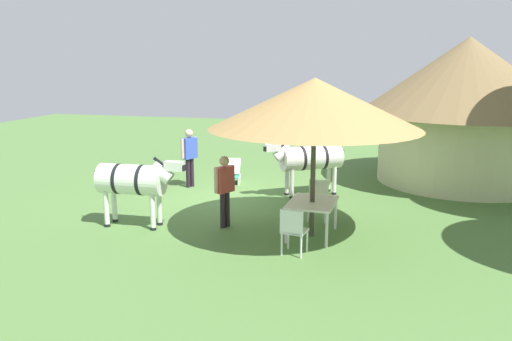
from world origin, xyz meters
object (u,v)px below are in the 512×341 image
standing_watcher (189,152)px  striped_lounge_chair (231,174)px  patio_dining_table (312,205)px  zebra_by_umbrella (309,159)px  patio_chair_east_end (293,228)px  zebra_nearest_camera (134,181)px  thatched_hut (465,102)px  shade_umbrella (315,103)px  guest_beside_umbrella (225,185)px  patio_chair_near_lawn (318,197)px

standing_watcher → striped_lounge_chair: 1.46m
patio_dining_table → zebra_by_umbrella: bearing=-170.6°
patio_chair_east_end → zebra_nearest_camera: bearing=176.2°
thatched_hut → patio_dining_table: thatched_hut is taller
shade_umbrella → striped_lounge_chair: size_ratio=4.85×
guest_beside_umbrella → zebra_nearest_camera: (0.41, -1.92, 0.08)m
standing_watcher → zebra_nearest_camera: bearing=28.1°
standing_watcher → striped_lounge_chair: (-0.78, 0.99, -0.74)m
patio_dining_table → striped_lounge_chair: patio_dining_table is taller
shade_umbrella → striped_lounge_chair: shade_umbrella is taller
thatched_hut → standing_watcher: 8.12m
patio_chair_near_lawn → zebra_nearest_camera: zebra_nearest_camera is taller
patio_dining_table → thatched_hut: bearing=148.5°
patio_dining_table → striped_lounge_chair: (-4.09, -2.98, -0.39)m
patio_chair_east_end → guest_beside_umbrella: (-1.26, -1.72, 0.43)m
patio_chair_east_end → shade_umbrella: bearing=90.0°
patio_chair_near_lawn → zebra_by_umbrella: size_ratio=0.45×
shade_umbrella → zebra_nearest_camera: 4.21m
patio_chair_near_lawn → standing_watcher: (-2.16, -3.95, 0.48)m
shade_umbrella → guest_beside_umbrella: 2.62m
guest_beside_umbrella → zebra_by_umbrella: size_ratio=0.78×
patio_dining_table → guest_beside_umbrella: (-0.12, -1.91, 0.29)m
striped_lounge_chair → zebra_by_umbrella: zebra_by_umbrella is taller
patio_dining_table → zebra_by_umbrella: (-3.25, -0.54, 0.34)m
patio_chair_near_lawn → guest_beside_umbrella: (1.04, -1.89, 0.43)m
patio_chair_east_end → zebra_nearest_camera: zebra_nearest_camera is taller
zebra_by_umbrella → zebra_nearest_camera: bearing=104.4°
standing_watcher → zebra_nearest_camera: 3.61m
shade_umbrella → zebra_by_umbrella: 3.73m
patio_chair_near_lawn → striped_lounge_chair: size_ratio=1.03×
patio_chair_east_end → zebra_by_umbrella: bearing=103.9°
patio_dining_table → standing_watcher: standing_watcher is taller
shade_umbrella → guest_beside_umbrella: bearing=-93.6°
guest_beside_umbrella → zebra_nearest_camera: 1.97m
patio_chair_east_end → patio_chair_near_lawn: same height
patio_dining_table → patio_chair_east_end: (1.14, -0.19, -0.13)m
patio_dining_table → zebra_by_umbrella: size_ratio=0.64×
thatched_hut → zebra_nearest_camera: bearing=-50.3°
shade_umbrella → standing_watcher: shade_umbrella is taller
standing_watcher → zebra_nearest_camera: (3.60, 0.14, 0.02)m
patio_chair_near_lawn → standing_watcher: bearing=-29.6°
patio_dining_table → patio_chair_near_lawn: size_ratio=1.44×
thatched_hut → shade_umbrella: (5.89, -3.61, 0.36)m
zebra_nearest_camera → patio_dining_table: bearing=92.6°
guest_beside_umbrella → zebra_nearest_camera: bearing=129.5°
shade_umbrella → patio_dining_table: (0.00, 0.00, -2.08)m
standing_watcher → zebra_by_umbrella: bearing=114.9°
shade_umbrella → zebra_nearest_camera: size_ratio=2.00×
patio_dining_table → shade_umbrella: bearing=0.0°
thatched_hut → patio_dining_table: (5.89, -3.61, -1.72)m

